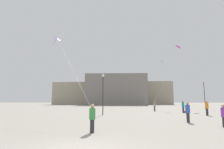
{
  "coord_description": "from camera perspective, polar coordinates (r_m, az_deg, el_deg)",
  "views": [
    {
      "loc": [
        1.64,
        -7.2,
        1.88
      ],
      "look_at": [
        0.0,
        22.44,
        5.9
      ],
      "focal_mm": 30.58,
      "sensor_mm": 36.0,
      "label": 1
    }
  ],
  "objects": [
    {
      "name": "person_in_teal",
      "position": [
        31.65,
        20.49,
        -8.81
      ],
      "size": [
        0.4,
        0.4,
        1.85
      ],
      "rotation": [
        0.0,
        0.0,
        0.95
      ],
      "color": "#2D2D33",
      "rests_on": "ground_plane"
    },
    {
      "name": "person_in_green",
      "position": [
        11.56,
        -5.92,
        -12.48
      ],
      "size": [
        0.36,
        0.36,
        1.67
      ],
      "rotation": [
        0.0,
        0.0,
        4.84
      ],
      "color": "#2D2D33",
      "rests_on": "ground_plane"
    },
    {
      "name": "person_in_orange",
      "position": [
        26.8,
        26.49,
        -8.75
      ],
      "size": [
        0.41,
        0.41,
        1.87
      ],
      "rotation": [
        0.0,
        0.0,
        4.27
      ],
      "color": "#2D2D33",
      "rests_on": "ground_plane"
    },
    {
      "name": "person_in_purple",
      "position": [
        15.85,
        30.4,
        -10.32
      ],
      "size": [
        0.35,
        0.35,
        1.6
      ],
      "rotation": [
        0.0,
        0.0,
        6.04
      ],
      "color": "#2D2D33",
      "rests_on": "ground_plane"
    },
    {
      "name": "person_in_grey",
      "position": [
        35.02,
        12.6,
        -9.11
      ],
      "size": [
        0.36,
        0.36,
        1.67
      ],
      "rotation": [
        0.0,
        0.0,
        2.01
      ],
      "color": "#2D2D33",
      "rests_on": "ground_plane"
    },
    {
      "name": "person_in_blue",
      "position": [
        17.94,
        21.71,
        -10.15
      ],
      "size": [
        0.38,
        0.38,
        1.74
      ],
      "rotation": [
        0.0,
        0.0,
        1.81
      ],
      "color": "#2D2D33",
      "rests_on": "ground_plane"
    },
    {
      "name": "kite_violet_diamond",
      "position": [
        24.25,
        -16.02,
        10.13
      ],
      "size": [
        6.71,
        11.2,
        8.36
      ],
      "color": "purple"
    },
    {
      "name": "kite_magenta_diamond",
      "position": [
        44.97,
        19.2,
        7.8
      ],
      "size": [
        7.48,
        7.9,
        12.82
      ],
      "color": "#D12899"
    },
    {
      "name": "kite_cyan_delta",
      "position": [
        41.52,
        14.67,
        3.38
      ],
      "size": [
        3.15,
        6.1,
        8.99
      ],
      "color": "#1EB2C6"
    },
    {
      "name": "building_left_hall",
      "position": [
        87.63,
        -10.5,
        -5.62
      ],
      "size": [
        20.14,
        9.22,
        9.78
      ],
      "color": "#A39984",
      "rests_on": "ground_plane"
    },
    {
      "name": "building_centre_hall",
      "position": [
        81.62,
        1.32,
        -4.74
      ],
      "size": [
        24.49,
        18.28,
        12.22
      ],
      "color": "gray",
      "rests_on": "ground_plane"
    },
    {
      "name": "building_right_hall",
      "position": [
        94.35,
        12.6,
        -5.54
      ],
      "size": [
        13.84,
        16.25,
        10.32
      ],
      "color": "#A39984",
      "rests_on": "ground_plane"
    },
    {
      "name": "lamppost_east",
      "position": [
        44.44,
        25.85,
        -4.26
      ],
      "size": [
        0.36,
        0.36,
        6.08
      ],
      "color": "#2D2D30",
      "rests_on": "ground_plane"
    },
    {
      "name": "lamppost_west",
      "position": [
        24.82,
        -2.71,
        -3.93
      ],
      "size": [
        0.36,
        0.36,
        5.29
      ],
      "color": "#2D2D30",
      "rests_on": "ground_plane"
    },
    {
      "name": "handbag_beside_flyer",
      "position": [
        31.88,
        21.12,
        -10.37
      ],
      "size": [
        0.35,
        0.26,
        0.24
      ],
      "primitive_type": "cube",
      "rotation": [
        0.0,
        0.0,
        3.56
      ],
      "color": "maroon",
      "rests_on": "ground_plane"
    }
  ]
}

